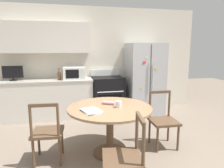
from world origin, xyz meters
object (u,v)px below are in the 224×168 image
object	(u,v)px
microwave	(74,73)
countertop_tv	(13,73)
oven_range	(108,95)
dining_chair_left	(48,133)
candle_glass	(119,105)
dining_chair_near	(125,158)
dining_chair_right	(163,121)
counter_bottle	(59,76)
refrigerator	(144,79)

from	to	relation	value
microwave	countertop_tv	bearing A→B (deg)	178.28
microwave	countertop_tv	distance (m)	1.32
microwave	oven_range	bearing A→B (deg)	-0.87
countertop_tv	dining_chair_left	world-z (taller)	countertop_tv
dining_chair_left	candle_glass	world-z (taller)	dining_chair_left
dining_chair_near	dining_chair_left	bearing A→B (deg)	53.99
dining_chair_right	counter_bottle	bearing A→B (deg)	-43.27
oven_range	candle_glass	xyz separation A→B (m)	(-0.21, -1.91, 0.31)
candle_glass	dining_chair_right	bearing A→B (deg)	7.33
refrigerator	candle_glass	world-z (taller)	refrigerator
oven_range	dining_chair_near	xyz separation A→B (m)	(-0.36, -2.76, -0.03)
dining_chair_right	candle_glass	distance (m)	0.86
countertop_tv	refrigerator	bearing A→B (deg)	-1.93
microwave	counter_bottle	distance (m)	0.35
countertop_tv	dining_chair_right	size ratio (longest dim) A/B	0.47
dining_chair_left	dining_chair_near	xyz separation A→B (m)	(0.88, -0.87, 0.00)
dining_chair_right	dining_chair_near	xyz separation A→B (m)	(-0.93, -0.96, 0.00)
countertop_tv	oven_range	bearing A→B (deg)	-1.41
microwave	dining_chair_left	bearing A→B (deg)	-103.32
oven_range	dining_chair_right	bearing A→B (deg)	-72.58
countertop_tv	candle_glass	bearing A→B (deg)	-45.96
refrigerator	dining_chair_right	world-z (taller)	refrigerator
oven_range	dining_chair_left	bearing A→B (deg)	-123.14
dining_chair_right	dining_chair_near	distance (m)	1.33
microwave	counter_bottle	bearing A→B (deg)	-165.80
candle_glass	countertop_tv	bearing A→B (deg)	134.04
dining_chair_left	countertop_tv	bearing A→B (deg)	118.15
countertop_tv	dining_chair_near	distance (m)	3.37
counter_bottle	dining_chair_left	world-z (taller)	counter_bottle
microwave	dining_chair_right	size ratio (longest dim) A/B	0.55
counter_bottle	refrigerator	bearing A→B (deg)	0.60
microwave	dining_chair_near	world-z (taller)	microwave
countertop_tv	counter_bottle	bearing A→B (deg)	-7.16
candle_glass	counter_bottle	bearing A→B (deg)	116.31
countertop_tv	dining_chair_right	bearing A→B (deg)	-34.82
dining_chair_left	dining_chair_near	bearing A→B (deg)	-40.55
microwave	countertop_tv	size ratio (longest dim) A/B	1.18
refrigerator	dining_chair_right	bearing A→B (deg)	-101.58
countertop_tv	dining_chair_left	size ratio (longest dim) A/B	0.47
oven_range	dining_chair_near	distance (m)	2.79
oven_range	counter_bottle	xyz separation A→B (m)	(-1.12, -0.07, 0.53)
counter_bottle	dining_chair_near	distance (m)	2.85
counter_bottle	candle_glass	distance (m)	2.06
oven_range	dining_chair_left	xyz separation A→B (m)	(-1.24, -1.90, -0.03)
oven_range	dining_chair_near	size ratio (longest dim) A/B	1.20
refrigerator	countertop_tv	bearing A→B (deg)	178.07
refrigerator	oven_range	bearing A→B (deg)	176.86
dining_chair_right	candle_glass	size ratio (longest dim) A/B	9.56
microwave	candle_glass	size ratio (longest dim) A/B	5.28
counter_bottle	dining_chair_left	xyz separation A→B (m)	(-0.12, -1.82, -0.57)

